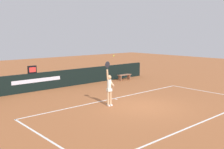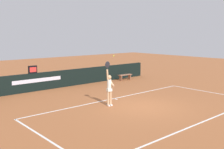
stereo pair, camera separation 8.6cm
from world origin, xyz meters
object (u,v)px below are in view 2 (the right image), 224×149
(tennis_player, at_px, (109,88))
(tennis_ball, at_px, (114,56))
(speed_display, at_px, (33,70))
(courtside_bench_near, at_px, (125,76))

(tennis_player, relative_size, tennis_ball, 35.83)
(speed_display, relative_size, tennis_ball, 8.73)
(tennis_player, bearing_deg, speed_display, 103.75)
(speed_display, xyz_separation_m, courtside_bench_near, (7.60, -0.84, -1.11))
(tennis_player, distance_m, courtside_bench_near, 8.04)
(tennis_ball, bearing_deg, speed_display, 105.47)
(speed_display, relative_size, courtside_bench_near, 0.46)
(courtside_bench_near, bearing_deg, tennis_ball, -138.32)
(speed_display, bearing_deg, courtside_bench_near, -6.28)
(courtside_bench_near, bearing_deg, speed_display, 173.72)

